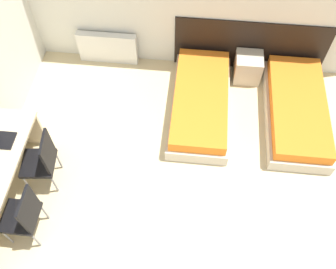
{
  "coord_description": "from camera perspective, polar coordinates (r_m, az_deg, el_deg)",
  "views": [
    {
      "loc": [
        0.28,
        -0.38,
        4.54
      ],
      "look_at": [
        0.0,
        2.28,
        0.55
      ],
      "focal_mm": 40.0,
      "sensor_mm": 36.0,
      "label": 1
    }
  ],
  "objects": [
    {
      "name": "headboard_panel",
      "position": [
        6.13,
        12.42,
        13.03
      ],
      "size": [
        2.37,
        0.03,
        0.92
      ],
      "color": "black",
      "rests_on": "ground_plane"
    },
    {
      "name": "bed_near_window",
      "position": [
        5.61,
        4.94,
        4.91
      ],
      "size": [
        0.86,
        1.89,
        0.37
      ],
      "color": "beige",
      "rests_on": "ground_plane"
    },
    {
      "name": "bed_near_door",
      "position": [
        5.81,
        18.96,
        3.52
      ],
      "size": [
        0.86,
        1.89,
        0.37
      ],
      "color": "beige",
      "rests_on": "ground_plane"
    },
    {
      "name": "nightstand",
      "position": [
        6.13,
        12.06,
        9.97
      ],
      "size": [
        0.41,
        0.39,
        0.45
      ],
      "color": "beige",
      "rests_on": "ground_plane"
    },
    {
      "name": "radiator",
      "position": [
        6.31,
        -9.17,
        12.9
      ],
      "size": [
        0.96,
        0.12,
        0.55
      ],
      "color": "silver",
      "rests_on": "ground_plane"
    },
    {
      "name": "chair_near_laptop",
      "position": [
        4.9,
        -18.64,
        -3.68
      ],
      "size": [
        0.45,
        0.45,
        0.95
      ],
      "rotation": [
        0.0,
        0.0,
        0.11
      ],
      "color": "black",
      "rests_on": "ground_plane"
    },
    {
      "name": "chair_near_notebook",
      "position": [
        4.63,
        -21.15,
        -11.34
      ],
      "size": [
        0.41,
        0.41,
        0.95
      ],
      "rotation": [
        0.0,
        0.0,
        -0.01
      ],
      "color": "black",
      "rests_on": "ground_plane"
    }
  ]
}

